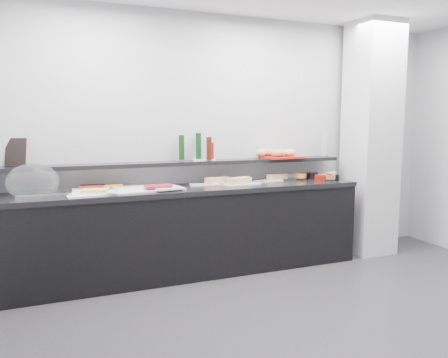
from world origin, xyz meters
name	(u,v)px	position (x,y,z in m)	size (l,w,h in m)	color
ground	(353,332)	(0.00, 0.00, 0.00)	(5.00, 5.00, 0.00)	#2D2D30
back_wall	(243,141)	(0.00, 2.00, 1.35)	(5.00, 0.02, 2.70)	#ABADB2
column	(371,140)	(1.50, 1.65, 1.35)	(0.50, 0.50, 2.70)	silver
buffet_cabinet	(192,233)	(-0.70, 1.70, 0.42)	(3.60, 0.60, 0.85)	black
counter_top	(192,189)	(-0.70, 1.70, 0.88)	(3.62, 0.62, 0.05)	black
wall_shelf	(187,163)	(-0.70, 1.88, 1.13)	(3.60, 0.25, 0.04)	black
cloche_base	(45,194)	(-2.08, 1.67, 0.92)	(0.45, 0.30, 0.04)	#B0B2B7
cloche_dome	(33,182)	(-2.18, 1.71, 1.03)	(0.45, 0.29, 0.34)	white
linen_runner	(123,190)	(-1.39, 1.73, 0.91)	(1.10, 0.52, 0.01)	silver
platter_meat_a	(81,190)	(-1.77, 1.78, 0.92)	(0.27, 0.18, 0.01)	white
food_meat_a	(92,186)	(-1.66, 1.84, 0.94)	(0.23, 0.15, 0.02)	maroon
platter_salmon	(126,186)	(-1.34, 1.86, 0.92)	(0.32, 0.21, 0.01)	silver
food_salmon	(111,185)	(-1.49, 1.84, 0.94)	(0.19, 0.12, 0.02)	orange
platter_cheese	(103,192)	(-1.60, 1.57, 0.92)	(0.31, 0.20, 0.01)	white
food_cheese	(95,190)	(-1.66, 1.57, 0.94)	(0.23, 0.14, 0.02)	#D7D153
platter_meat_b	(168,188)	(-0.98, 1.56, 0.92)	(0.27, 0.18, 0.01)	white
food_meat_b	(158,186)	(-1.07, 1.61, 0.94)	(0.25, 0.16, 0.02)	maroon
sandwich_plate_left	(205,184)	(-0.53, 1.78, 0.91)	(0.32, 0.14, 0.01)	white
sandwich_food_left	(217,180)	(-0.39, 1.80, 0.94)	(0.27, 0.10, 0.06)	#DFA575
tongs_left	(218,183)	(-0.39, 1.77, 0.92)	(0.01, 0.01, 0.16)	silver
sandwich_plate_mid	(241,184)	(-0.17, 1.65, 0.91)	(0.40, 0.17, 0.01)	silver
sandwich_food_mid	(239,180)	(-0.19, 1.67, 0.94)	(0.27, 0.10, 0.06)	tan
tongs_mid	(249,183)	(-0.09, 1.63, 0.92)	(0.01, 0.01, 0.16)	silver
sandwich_plate_right	(268,181)	(0.22, 1.79, 0.91)	(0.32, 0.14, 0.01)	white
sandwich_food_right	(277,177)	(0.35, 1.82, 0.94)	(0.24, 0.09, 0.06)	tan
tongs_right	(263,181)	(0.11, 1.70, 0.92)	(0.01, 0.01, 0.16)	silver
bowl_glass_fruit	(289,177)	(0.51, 1.82, 0.94)	(0.19, 0.19, 0.07)	white
fill_glass_fruit	(300,176)	(0.63, 1.79, 0.95)	(0.14, 0.14, 0.05)	orange
bowl_black_jam	(312,176)	(0.82, 1.82, 0.94)	(0.14, 0.14, 0.07)	black
fill_black_jam	(302,175)	(0.66, 1.80, 0.95)	(0.11, 0.11, 0.05)	#571A0C
bowl_glass_cream	(321,175)	(0.93, 1.80, 0.94)	(0.16, 0.16, 0.07)	silver
fill_glass_cream	(330,174)	(1.06, 1.81, 0.95)	(0.14, 0.14, 0.05)	silver
bowl_red_jam	(320,178)	(0.76, 1.58, 0.94)	(0.13, 0.13, 0.07)	maroon
fill_red_jam	(320,177)	(0.76, 1.58, 0.95)	(0.09, 0.09, 0.05)	#5D160D
bowl_glass_salmon	(329,178)	(0.86, 1.56, 0.94)	(0.15, 0.15, 0.07)	silver
fill_glass_salmon	(326,177)	(0.84, 1.59, 0.95)	(0.12, 0.12, 0.05)	#E75E38
bowl_black_fruit	(333,177)	(0.94, 1.58, 0.94)	(0.13, 0.13, 0.07)	black
fill_black_fruit	(331,177)	(0.89, 1.57, 0.95)	(0.11, 0.11, 0.05)	#E8571F
framed_print	(16,152)	(-2.32, 1.96, 1.28)	(0.19, 0.02, 0.26)	black
print_art	(18,152)	(-2.30, 1.99, 1.28)	(0.19, 0.00, 0.22)	#DAA89D
condiment_tray	(204,160)	(-0.50, 1.90, 1.16)	(0.24, 0.15, 0.01)	white
bottle_green_a	(181,147)	(-0.74, 1.92, 1.29)	(0.06, 0.06, 0.26)	#0E340E
bottle_brown	(209,148)	(-0.47, 1.81, 1.28)	(0.06, 0.06, 0.24)	#3A150A
bottle_green_b	(199,146)	(-0.55, 1.94, 1.30)	(0.06, 0.06, 0.28)	black
bottle_hot	(212,151)	(-0.42, 1.86, 1.25)	(0.04, 0.04, 0.18)	red
shaker_salt	(213,156)	(-0.39, 1.92, 1.20)	(0.03, 0.03, 0.07)	white
shaker_pepper	(209,156)	(-0.44, 1.91, 1.20)	(0.03, 0.03, 0.07)	white
bread_tray	(282,157)	(0.42, 1.84, 1.16)	(0.43, 0.30, 0.02)	#A41311
bread_roll_nw	(261,153)	(0.20, 1.93, 1.21)	(0.13, 0.08, 0.08)	#D8A752
bread_roll_n	(268,152)	(0.31, 1.96, 1.21)	(0.16, 0.10, 0.08)	#C07A49
bread_roll_ne	(280,152)	(0.44, 1.93, 1.21)	(0.12, 0.08, 0.08)	#D0854F
bread_roll_sw	(277,153)	(0.32, 1.80, 1.21)	(0.15, 0.10, 0.08)	#B88046
bread_roll_s	(280,153)	(0.39, 1.84, 1.21)	(0.14, 0.09, 0.08)	tan
bread_roll_se	(290,153)	(0.52, 1.84, 1.21)	(0.16, 0.10, 0.08)	gold
bread_roll_midw	(279,153)	(0.38, 1.85, 1.21)	(0.13, 0.08, 0.08)	#BE8148
bread_roll_mide	(288,153)	(0.51, 1.86, 1.21)	(0.14, 0.09, 0.08)	tan
carafe	(324,144)	(1.00, 1.86, 1.30)	(0.11, 0.11, 0.30)	white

